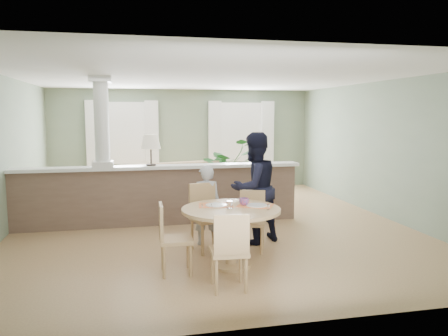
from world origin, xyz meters
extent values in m
plane|color=tan|center=(0.00, 0.00, 0.00)|extent=(8.00, 8.00, 0.00)
cube|color=gray|center=(0.00, 4.00, 1.35)|extent=(7.00, 0.02, 2.70)
cube|color=gray|center=(-3.50, 0.00, 1.35)|extent=(0.02, 8.00, 2.70)
cube|color=gray|center=(3.50, 0.00, 1.35)|extent=(0.02, 8.00, 2.70)
cube|color=gray|center=(0.00, -4.00, 1.35)|extent=(7.00, 0.02, 2.70)
cube|color=white|center=(0.00, 0.00, 2.70)|extent=(7.00, 8.00, 0.02)
cube|color=white|center=(-1.60, 3.97, 1.55)|extent=(1.10, 0.02, 1.50)
cube|color=white|center=(-1.60, 3.94, 1.55)|extent=(1.22, 0.04, 1.62)
cube|color=white|center=(1.60, 3.97, 1.55)|extent=(1.10, 0.02, 1.50)
cube|color=white|center=(1.60, 3.94, 1.55)|extent=(1.22, 0.04, 1.62)
cube|color=silver|center=(-2.35, 3.88, 1.25)|extent=(0.35, 0.10, 2.30)
cube|color=silver|center=(-0.85, 3.88, 1.25)|extent=(0.35, 0.10, 2.30)
cube|color=silver|center=(0.85, 3.88, 1.25)|extent=(0.35, 0.10, 2.30)
cube|color=silver|center=(2.35, 3.88, 1.25)|extent=(0.35, 0.10, 2.30)
cube|color=brown|center=(-0.90, 0.20, 0.53)|extent=(5.20, 0.22, 1.05)
cube|color=white|center=(-0.90, 0.20, 1.08)|extent=(5.32, 0.36, 0.06)
cube|color=white|center=(-1.90, 0.20, 1.16)|extent=(0.36, 0.36, 0.10)
cylinder|color=white|center=(-1.90, 0.20, 1.91)|extent=(0.26, 0.26, 1.39)
cube|color=white|center=(-1.90, 0.20, 2.65)|extent=(0.38, 0.38, 0.10)
cylinder|color=black|center=(-1.05, 0.20, 1.12)|extent=(0.18, 0.18, 0.03)
cylinder|color=black|center=(-1.05, 0.20, 1.28)|extent=(0.03, 0.03, 0.28)
cone|color=#F4E6CA|center=(-1.05, 0.20, 1.55)|extent=(0.36, 0.36, 0.26)
imported|color=#947750|center=(-0.33, 1.80, 0.47)|extent=(3.45, 2.05, 0.94)
imported|color=#255D25|center=(0.84, 2.22, 0.74)|extent=(1.72, 1.64, 1.48)
cylinder|color=tan|center=(-0.12, -2.27, 0.02)|extent=(0.55, 0.55, 0.04)
cylinder|color=tan|center=(-0.12, -2.27, 0.40)|extent=(0.15, 0.15, 0.71)
cylinder|color=tan|center=(-0.12, -2.27, 0.78)|extent=(1.32, 1.32, 0.04)
cube|color=red|center=(-0.28, -2.05, 0.80)|extent=(0.51, 0.41, 0.01)
cube|color=red|center=(0.23, -2.19, 0.80)|extent=(0.58, 0.52, 0.01)
cylinder|color=white|center=(-0.29, -2.08, 0.81)|extent=(0.29, 0.29, 0.01)
cylinder|color=white|center=(0.25, -2.22, 0.81)|extent=(0.29, 0.29, 0.01)
cylinder|color=white|center=(-0.15, -2.29, 0.85)|extent=(0.08, 0.08, 0.10)
cube|color=silver|center=(-0.36, -2.12, 0.82)|extent=(0.04, 0.19, 0.00)
cube|color=silver|center=(-0.48, -2.06, 0.81)|extent=(0.05, 0.23, 0.00)
cylinder|color=white|center=(0.33, -2.47, 0.83)|extent=(0.04, 0.04, 0.07)
cylinder|color=silver|center=(0.33, -2.47, 0.88)|extent=(0.04, 0.04, 0.01)
imported|color=#2354A3|center=(0.09, -2.14, 0.85)|extent=(0.15, 0.15, 0.10)
cube|color=tan|center=(-0.30, -1.53, 0.48)|extent=(0.56, 0.56, 0.05)
cylinder|color=tan|center=(-0.43, -1.75, 0.23)|extent=(0.04, 0.04, 0.46)
cylinder|color=tan|center=(-0.07, -1.65, 0.23)|extent=(0.04, 0.04, 0.46)
cylinder|color=tan|center=(-0.53, -1.40, 0.23)|extent=(0.04, 0.04, 0.46)
cylinder|color=tan|center=(-0.18, -1.30, 0.23)|extent=(0.04, 0.04, 0.46)
cube|color=tan|center=(-0.36, -1.33, 0.75)|extent=(0.43, 0.16, 0.50)
cube|color=tan|center=(0.33, -1.68, 0.43)|extent=(0.52, 0.52, 0.05)
cylinder|color=tan|center=(0.12, -1.78, 0.21)|extent=(0.04, 0.04, 0.41)
cylinder|color=tan|center=(0.43, -1.89, 0.21)|extent=(0.04, 0.04, 0.41)
cylinder|color=tan|center=(0.23, -1.47, 0.21)|extent=(0.04, 0.04, 0.41)
cylinder|color=tan|center=(0.54, -1.58, 0.21)|extent=(0.04, 0.04, 0.41)
cube|color=tan|center=(0.39, -1.51, 0.67)|extent=(0.38, 0.17, 0.44)
cube|color=tan|center=(-0.32, -3.02, 0.45)|extent=(0.45, 0.45, 0.05)
cylinder|color=tan|center=(-0.14, -2.86, 0.22)|extent=(0.04, 0.04, 0.43)
cylinder|color=tan|center=(-0.48, -2.84, 0.22)|extent=(0.04, 0.04, 0.43)
cylinder|color=tan|center=(-0.16, -3.20, 0.22)|extent=(0.04, 0.04, 0.43)
cylinder|color=tan|center=(-0.50, -3.18, 0.22)|extent=(0.04, 0.04, 0.43)
cube|color=tan|center=(-0.33, -3.21, 0.71)|extent=(0.40, 0.06, 0.46)
cube|color=tan|center=(-0.87, -2.38, 0.44)|extent=(0.42, 0.42, 0.05)
cylinder|color=tan|center=(-0.71, -2.55, 0.21)|extent=(0.04, 0.04, 0.42)
cylinder|color=tan|center=(-0.70, -2.22, 0.21)|extent=(0.04, 0.04, 0.42)
cylinder|color=tan|center=(-1.04, -2.54, 0.21)|extent=(0.04, 0.04, 0.42)
cylinder|color=tan|center=(-1.03, -2.21, 0.21)|extent=(0.04, 0.04, 0.42)
cube|color=tan|center=(-1.06, -2.38, 0.69)|extent=(0.05, 0.39, 0.45)
imported|color=#A8A8AD|center=(-0.28, -1.22, 0.63)|extent=(0.49, 0.35, 1.27)
imported|color=black|center=(0.49, -1.26, 0.88)|extent=(1.06, 0.97, 1.77)
camera|label=1|loc=(-1.41, -7.83, 2.05)|focal=35.00mm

